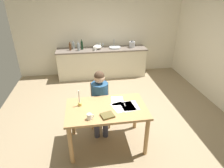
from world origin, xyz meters
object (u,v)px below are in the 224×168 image
at_px(bottle_vinegar, 73,46).
at_px(wine_glass_back_left, 97,44).
at_px(person_seated, 100,98).
at_px(teacup_on_counter, 95,49).
at_px(stovetop_kettle, 132,44).
at_px(mixing_bowl, 97,47).
at_px(candlestick, 80,101).
at_px(bottle_wine_red, 78,47).
at_px(bottle_oil, 70,47).
at_px(wine_glass_by_kettle, 100,44).
at_px(dining_table, 107,113).
at_px(sink_unit, 115,47).
at_px(bottle_sauce, 82,45).
at_px(coffee_mug, 90,117).
at_px(chair_at_table, 100,102).
at_px(book_magazine, 107,115).
at_px(wine_glass_near_sink, 103,44).

bearing_deg(bottle_vinegar, wine_glass_back_left, 4.46).
xyz_separation_m(person_seated, bottle_vinegar, (-0.55, 2.63, 0.33)).
bearing_deg(teacup_on_counter, stovetop_kettle, 7.30).
distance_m(mixing_bowl, teacup_on_counter, 0.18).
relative_size(candlestick, bottle_wine_red, 1.09).
bearing_deg(bottle_oil, teacup_on_counter, -9.49).
distance_m(bottle_wine_red, wine_glass_by_kettle, 0.71).
distance_m(dining_table, bottle_vinegar, 3.21).
distance_m(sink_unit, bottle_sauce, 1.01).
height_order(dining_table, coffee_mug, coffee_mug).
relative_size(chair_at_table, bottle_vinegar, 3.53).
height_order(candlestick, wine_glass_by_kettle, candlestick).
xyz_separation_m(dining_table, sink_unit, (0.65, 3.04, 0.27)).
bearing_deg(dining_table, book_magazine, -93.67).
xyz_separation_m(sink_unit, bottle_sauce, (-1.00, 0.00, 0.10)).
bearing_deg(wine_glass_by_kettle, bottle_vinegar, -176.03).
bearing_deg(book_magazine, dining_table, 70.40).
relative_size(sink_unit, bottle_wine_red, 1.38).
bearing_deg(coffee_mug, bottle_sauce, 91.08).
bearing_deg(bottle_sauce, dining_table, -83.38).
bearing_deg(wine_glass_back_left, sink_unit, -15.30).
bearing_deg(teacup_on_counter, bottle_oil, 170.51).
distance_m(bottle_oil, bottle_sauce, 0.35).
distance_m(coffee_mug, bottle_vinegar, 3.42).
relative_size(sink_unit, mixing_bowl, 1.39).
height_order(stovetop_kettle, wine_glass_back_left, stovetop_kettle).
height_order(bottle_oil, teacup_on_counter, bottle_oil).
distance_m(book_magazine, mixing_bowl, 3.28).
bearing_deg(bottle_oil, wine_glass_near_sink, 10.15).
distance_m(coffee_mug, book_magazine, 0.28).
xyz_separation_m(dining_table, wine_glass_by_kettle, (0.21, 3.19, 0.35)).
height_order(book_magazine, wine_glass_by_kettle, wine_glass_by_kettle).
distance_m(chair_at_table, bottle_sauce, 2.47).
bearing_deg(mixing_bowl, candlestick, -100.62).
bearing_deg(sink_unit, coffee_mug, -105.87).
relative_size(book_magazine, wine_glass_back_left, 1.25).
xyz_separation_m(person_seated, bottle_wine_red, (-0.39, 2.44, 0.33)).
bearing_deg(book_magazine, bottle_vinegar, 84.13).
height_order(dining_table, candlestick, candlestick).
xyz_separation_m(stovetop_kettle, wine_glass_by_kettle, (-0.98, 0.15, 0.01)).
distance_m(candlestick, stovetop_kettle, 3.33).
distance_m(candlestick, bottle_oil, 2.89).
xyz_separation_m(mixing_bowl, wine_glass_by_kettle, (0.10, 0.15, 0.05)).
bearing_deg(candlestick, book_magazine, -41.27).
xyz_separation_m(candlestick, bottle_oil, (-0.27, 2.87, 0.15)).
xyz_separation_m(chair_at_table, stovetop_kettle, (1.25, 2.39, 0.50)).
height_order(person_seated, wine_glass_near_sink, person_seated).
xyz_separation_m(book_magazine, wine_glass_back_left, (0.13, 3.42, 0.22)).
relative_size(dining_table, sink_unit, 3.73).
height_order(coffee_mug, stovetop_kettle, stovetop_kettle).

